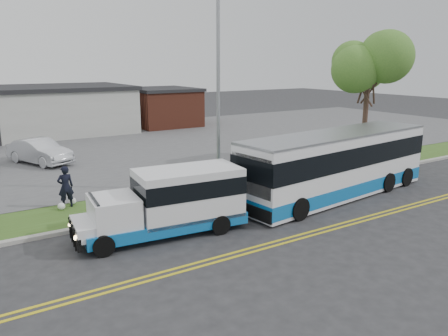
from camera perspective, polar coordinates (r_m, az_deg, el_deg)
ground at (r=18.66m, az=-4.08°, el=-6.50°), size 140.00×140.00×0.00m
lane_line_north at (r=15.61m, az=2.75°, el=-10.60°), size 70.00×0.12×0.01m
lane_line_south at (r=15.39m, az=3.40°, el=-10.98°), size 70.00×0.12×0.01m
curb at (r=19.56m, az=-5.62°, el=-5.34°), size 80.00×0.30×0.15m
verge at (r=21.11m, az=-7.83°, el=-4.03°), size 80.00×3.30×0.10m
parking_lot at (r=34.10m, az=-17.77°, el=2.22°), size 80.00×25.00×0.10m
brick_wing at (r=45.73m, az=-8.04°, el=7.91°), size 6.30×7.30×3.90m
tree_east at (r=28.90m, az=18.42°, el=12.54°), size 5.20×5.20×8.33m
streetlight_near at (r=21.42m, az=-0.66°, el=10.48°), size 0.35×1.53×9.50m
shuttle_bus at (r=16.75m, az=-6.68°, el=-4.15°), size 6.62×2.71×2.47m
transit_bus at (r=21.89m, az=14.48°, el=0.47°), size 11.56×3.84×3.15m
pedestrian at (r=20.59m, az=-19.99°, el=-2.32°), size 0.69×0.45×1.89m
parked_car_a at (r=30.22m, az=-22.95°, el=2.02°), size 3.58×5.08×1.59m
grocery_bag_left at (r=20.52m, az=-20.47°, el=-4.70°), size 0.32×0.32×0.32m
grocery_bag_right at (r=21.11m, az=-19.17°, el=-4.10°), size 0.32×0.32×0.32m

